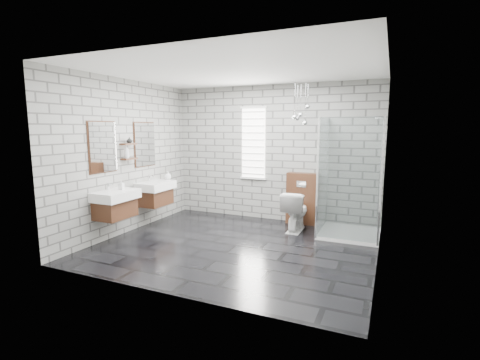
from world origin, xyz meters
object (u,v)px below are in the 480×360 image
Objects in this scene: vanity_left at (114,196)px; vanity_right at (154,186)px; cistern_panel at (302,199)px; toilet at (295,211)px; shower_enclosure at (344,208)px.

vanity_left is 1.00× the size of vanity_right.
cistern_panel reaches higher than toilet.
shower_enclosure is at bearing -31.49° from cistern_panel.
cistern_panel is at bearing 148.51° from shower_enclosure.
vanity_right reaches higher than toilet.
shower_enclosure is (3.41, 1.77, -0.25)m from vanity_left.
cistern_panel is at bearing -90.42° from toilet.
vanity_right is (0.00, 1.05, 0.00)m from vanity_left.
vanity_left is 1.57× the size of cistern_panel.
vanity_left is at bearing -152.54° from shower_enclosure.
vanity_left is at bearing 34.44° from toilet.
toilet is (0.00, -0.50, -0.14)m from cistern_panel.
cistern_panel is 0.52m from toilet.
shower_enclosure is at bearing 27.46° from vanity_left.
shower_enclosure is at bearing 12.00° from vanity_right.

